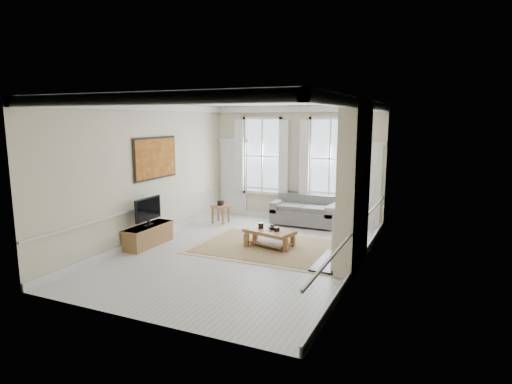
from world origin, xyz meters
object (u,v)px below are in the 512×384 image
at_px(coffee_table, 270,233).
at_px(tv_stand, 148,235).
at_px(side_table, 221,209).
at_px(sofa, 305,213).

distance_m(coffee_table, tv_stand, 2.93).
distance_m(side_table, coffee_table, 2.80).
xyz_separation_m(sofa, tv_stand, (-2.82, -3.49, -0.11)).
height_order(coffee_table, tv_stand, tv_stand).
bearing_deg(coffee_table, side_table, 157.78).
relative_size(side_table, coffee_table, 0.44).
distance_m(sofa, side_table, 2.46).
bearing_deg(sofa, tv_stand, -128.89).
bearing_deg(side_table, coffee_table, -36.60).
relative_size(sofa, coffee_table, 1.42).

